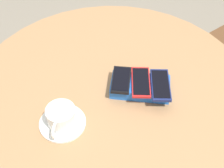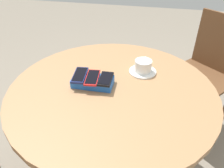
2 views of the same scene
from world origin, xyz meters
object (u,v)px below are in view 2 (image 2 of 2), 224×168
phone_box (93,81)px  phone_red (93,77)px  saucer (143,71)px  coffee_cup (143,65)px  phone_black (106,79)px  chair_near_window (204,73)px  phone_navy (80,75)px  round_table (112,104)px

phone_box → phone_red: size_ratio=1.41×
phone_red → saucer: phone_red is taller
phone_box → coffee_cup: size_ratio=1.61×
phone_black → chair_near_window: (0.60, 0.64, -0.29)m
saucer → coffee_cup: 0.04m
phone_red → coffee_cup: 0.29m
phone_navy → round_table: bearing=-1.9°
phone_red → phone_navy: bearing=177.3°
phone_box → round_table: bearing=-1.3°
phone_box → coffee_cup: 0.29m
phone_red → round_table: bearing=-1.4°
phone_red → chair_near_window: bearing=44.0°
saucer → chair_near_window: bearing=47.4°
chair_near_window → coffee_cup: bearing=-132.7°
phone_box → chair_near_window: bearing=44.0°
coffee_cup → chair_near_window: bearing=47.3°
phone_box → coffee_cup: coffee_cup is taller
round_table → phone_navy: size_ratio=7.01×
phone_navy → phone_red: (0.07, -0.00, -0.00)m
phone_box → saucer: (0.23, 0.17, -0.02)m
saucer → phone_red: bearing=-143.7°
phone_navy → phone_black: same height
phone_box → phone_navy: size_ratio=1.38×
saucer → phone_navy: bearing=-150.7°
phone_box → chair_near_window: size_ratio=0.23×
round_table → chair_near_window: size_ratio=1.16×
phone_navy → saucer: phone_navy is taller
round_table → phone_box: phone_box is taller
chair_near_window → round_table: bearing=-131.3°
phone_box → phone_navy: bearing=177.2°
phone_navy → phone_red: phone_navy is taller
round_table → saucer: saucer is taller
round_table → phone_red: bearing=178.6°
phone_box → coffee_cup: (0.23, 0.17, 0.02)m
phone_box → phone_black: phone_black is taller
saucer → chair_near_window: size_ratio=0.17×
phone_navy → chair_near_window: chair_near_window is taller
chair_near_window → phone_black: bearing=-132.9°
round_table → saucer: 0.25m
phone_navy → phone_black: size_ratio=1.19×
phone_navy → coffee_cup: 0.34m
round_table → coffee_cup: coffee_cup is taller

